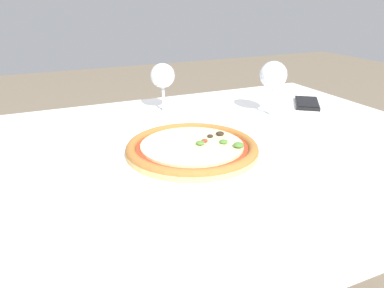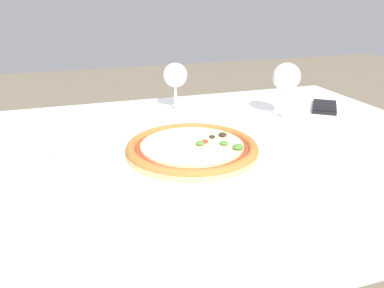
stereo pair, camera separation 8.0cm
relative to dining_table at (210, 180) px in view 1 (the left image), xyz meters
The scene contains 6 objects.
dining_table is the anchor object (origin of this frame).
pizza_plate 0.13m from the dining_table, 149.96° to the right, with size 0.32×0.32×0.04m.
fork 0.36m from the dining_table, behind, with size 0.03×0.17×0.00m.
wine_glass_far_left 0.36m from the dining_table, 90.97° to the left, with size 0.07×0.07×0.15m.
wine_glass_far_right 0.36m from the dining_table, 27.81° to the left, with size 0.08×0.08×0.16m.
cell_phone 0.49m from the dining_table, 23.24° to the left, with size 0.14×0.16×0.01m.
Camera 1 is at (-0.37, -0.72, 1.04)m, focal length 35.00 mm.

